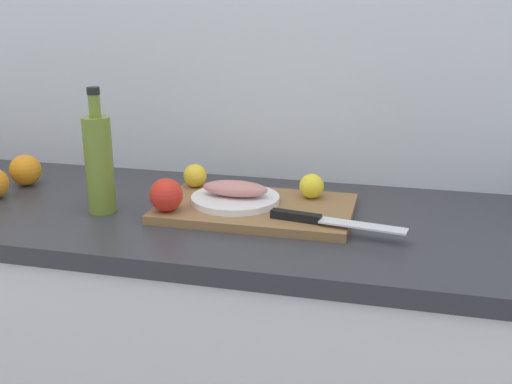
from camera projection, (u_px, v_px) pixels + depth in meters
back_wall at (218, 47)px, 1.61m from camera, size 3.20×0.05×2.50m
kitchen_counter at (187, 372)px, 1.55m from camera, size 2.00×0.60×0.90m
cutting_board at (256, 208)px, 1.38m from camera, size 0.44×0.28×0.02m
white_plate at (235, 199)px, 1.39m from camera, size 0.21×0.21×0.01m
fish_fillet at (235, 189)px, 1.38m from camera, size 0.15×0.07×0.04m
chef_knife at (320, 220)px, 1.25m from camera, size 0.29×0.07×0.02m
lemon_0 at (312, 186)px, 1.41m from camera, size 0.06×0.06×0.06m
lemon_1 at (197, 176)px, 1.50m from camera, size 0.06×0.06×0.06m
tomato_0 at (167, 195)px, 1.32m from camera, size 0.07×0.07×0.07m
olive_oil_bottle at (99, 162)px, 1.36m from camera, size 0.06×0.06×0.29m
orange_0 at (25, 170)px, 1.58m from camera, size 0.08×0.08×0.08m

